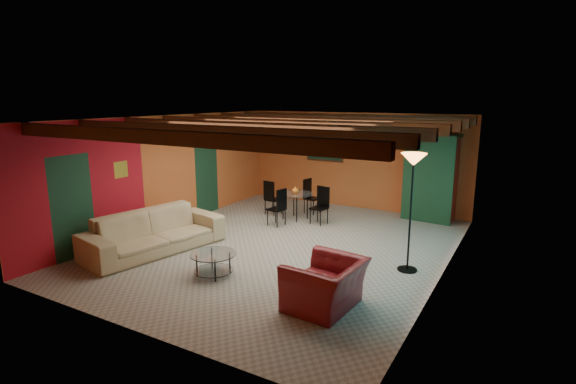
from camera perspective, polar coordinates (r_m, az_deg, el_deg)
The scene contains 11 objects.
room at distance 9.05m, azimuth -0.28°, elevation 7.40°, with size 6.52×8.01×2.71m.
sofa at distance 9.46m, azimuth -16.95°, elevation -4.96°, with size 2.84×1.11×0.83m, color tan.
armchair at distance 6.75m, azimuth 4.89°, elevation -11.87°, with size 1.14×0.99×0.74m, color maroon.
coffee_table at distance 8.03m, azimuth -9.65°, elevation -9.21°, with size 0.82×0.82×0.42m, color white, non-canonical shape.
dining_table at distance 11.40m, azimuth 0.94°, elevation -1.20°, with size 1.82×1.82×0.95m, color white, non-canonical shape.
armoire at distance 11.82m, azimuth 17.95°, elevation 1.66°, with size 1.23×0.60×2.15m, color maroon.
floor_lamp at distance 8.17m, azimuth 15.61°, elevation -2.65°, with size 0.45×0.45×2.18m, color black, non-canonical shape.
ceiling_fan at distance 8.96m, azimuth -0.64°, elevation 7.35°, with size 1.50×1.50×0.44m, color #472614, non-canonical shape.
painting at distance 12.94m, azimuth 4.79°, elevation 5.66°, with size 1.05×0.03×0.65m, color black.
potted_plant at distance 11.66m, azimuth 18.39°, elevation 8.14°, with size 0.47×0.41×0.52m, color #26661E.
vase at distance 11.28m, azimuth 0.95°, elevation 1.60°, with size 0.18×0.18×0.19m, color orange.
Camera 1 is at (4.49, -7.71, 3.12)m, focal length 27.41 mm.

